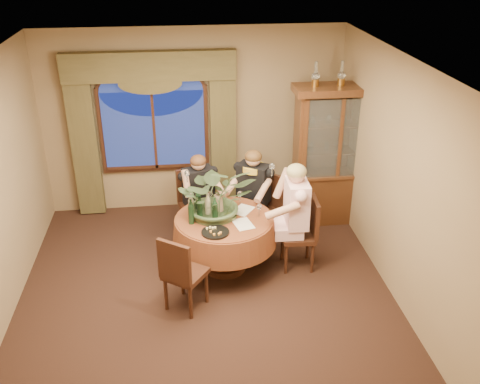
{
  "coord_description": "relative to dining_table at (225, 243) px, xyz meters",
  "views": [
    {
      "loc": [
        -0.22,
        -5.24,
        4.0
      ],
      "look_at": [
        0.48,
        0.61,
        1.1
      ],
      "focal_mm": 40.0,
      "sensor_mm": 36.0,
      "label": 1
    }
  ],
  "objects": [
    {
      "name": "chair_right",
      "position": [
        0.95,
        -0.05,
        0.1
      ],
      "size": [
        0.44,
        0.44,
        0.96
      ],
      "primitive_type": "cube",
      "rotation": [
        0.0,
        0.0,
        1.52
      ],
      "color": "black",
      "rests_on": "floor"
    },
    {
      "name": "wine_bottle_1",
      "position": [
        -0.41,
        0.06,
        0.54
      ],
      "size": [
        0.07,
        0.07,
        0.33
      ],
      "primitive_type": "cylinder",
      "color": "tan",
      "rests_on": "dining_table"
    },
    {
      "name": "cheese_platter",
      "position": [
        -0.14,
        -0.36,
        0.39
      ],
      "size": [
        0.33,
        0.33,
        0.02
      ],
      "primitive_type": "cylinder",
      "color": "black",
      "rests_on": "dining_table"
    },
    {
      "name": "wine_glass_person_scarf",
      "position": [
        0.24,
        0.37,
        0.46
      ],
      "size": [
        0.07,
        0.07,
        0.18
      ],
      "primitive_type": null,
      "color": "silver",
      "rests_on": "dining_table"
    },
    {
      "name": "drapery_left",
      "position": [
        -1.91,
        1.77,
        0.8
      ],
      "size": [
        0.38,
        0.14,
        2.32
      ],
      "primitive_type": "cube",
      "color": "#443D21",
      "rests_on": "floor"
    },
    {
      "name": "chair_back_right",
      "position": [
        0.59,
        0.64,
        0.1
      ],
      "size": [
        0.59,
        0.59,
        0.96
      ],
      "primitive_type": "cube",
      "rotation": [
        0.0,
        0.0,
        -3.88
      ],
      "color": "black",
      "rests_on": "floor"
    },
    {
      "name": "oil_lamp_left",
      "position": [
        1.37,
        1.14,
        1.88
      ],
      "size": [
        0.11,
        0.11,
        0.34
      ],
      "primitive_type": null,
      "color": "#A5722D",
      "rests_on": "china_cabinet"
    },
    {
      "name": "arched_transom",
      "position": [
        -0.88,
        1.82,
        1.71
      ],
      "size": [
        1.6,
        0.06,
        0.44
      ],
      "primitive_type": null,
      "color": "navy",
      "rests_on": "wall_back"
    },
    {
      "name": "wine_bottle_5",
      "position": [
        -0.31,
        0.21,
        0.54
      ],
      "size": [
        0.07,
        0.07,
        0.33
      ],
      "primitive_type": "cylinder",
      "color": "black",
      "rests_on": "dining_table"
    },
    {
      "name": "wine_bottle_3",
      "position": [
        -0.12,
        -0.09,
        0.54
      ],
      "size": [
        0.07,
        0.07,
        0.33
      ],
      "primitive_type": "cylinder",
      "color": "black",
      "rests_on": "dining_table"
    },
    {
      "name": "wine_glass_person_pink",
      "position": [
        0.44,
        -0.01,
        0.46
      ],
      "size": [
        0.07,
        0.07,
        0.18
      ],
      "primitive_type": null,
      "color": "silver",
      "rests_on": "dining_table"
    },
    {
      "name": "floor",
      "position": [
        -0.28,
        -0.61,
        -0.38
      ],
      "size": [
        5.0,
        5.0,
        0.0
      ],
      "primitive_type": "plane",
      "color": "black",
      "rests_on": "ground"
    },
    {
      "name": "person_scarf",
      "position": [
        0.48,
        0.72,
        0.31
      ],
      "size": [
        0.65,
        0.64,
        1.36
      ],
      "primitive_type": null,
      "rotation": [
        0.0,
        0.0,
        -3.72
      ],
      "color": "black",
      "rests_on": "floor"
    },
    {
      "name": "oil_lamp_right",
      "position": [
        2.09,
        1.14,
        1.88
      ],
      "size": [
        0.11,
        0.11,
        0.34
      ],
      "primitive_type": null,
      "color": "#A5722D",
      "rests_on": "china_cabinet"
    },
    {
      "name": "oil_lamp_center",
      "position": [
        1.73,
        1.14,
        1.88
      ],
      "size": [
        0.11,
        0.11,
        0.34
      ],
      "primitive_type": null,
      "color": "#A5722D",
      "rests_on": "china_cabinet"
    },
    {
      "name": "centerpiece_plant",
      "position": [
        -0.08,
        0.1,
        0.99
      ],
      "size": [
        0.96,
        1.06,
        0.83
      ],
      "primitive_type": "imported",
      "color": "#3D5333",
      "rests_on": "dining_table"
    },
    {
      "name": "person_back",
      "position": [
        -0.28,
        0.81,
        0.27
      ],
      "size": [
        0.58,
        0.55,
        1.29
      ],
      "primitive_type": null,
      "rotation": [
        0.0,
        0.0,
        -2.81
      ],
      "color": "black",
      "rests_on": "floor"
    },
    {
      "name": "wall_right",
      "position": [
        1.97,
        -0.61,
        1.02
      ],
      "size": [
        0.0,
        5.0,
        5.0
      ],
      "primitive_type": "plane",
      "rotation": [
        1.57,
        0.0,
        -1.57
      ],
      "color": "#846B4C",
      "rests_on": "ground"
    },
    {
      "name": "stoneware_vase",
      "position": [
        -0.06,
        0.14,
        0.5
      ],
      "size": [
        0.14,
        0.14,
        0.25
      ],
      "primitive_type": null,
      "color": "#8C6E58",
      "rests_on": "dining_table"
    },
    {
      "name": "chair_front_left",
      "position": [
        -0.52,
        -0.73,
        0.1
      ],
      "size": [
        0.59,
        0.59,
        0.96
      ],
      "primitive_type": "cube",
      "rotation": [
        0.0,
        0.0,
        -0.62
      ],
      "color": "black",
      "rests_on": "floor"
    },
    {
      "name": "wall_back",
      "position": [
        -0.28,
        1.89,
        1.02
      ],
      "size": [
        4.5,
        0.0,
        4.5
      ],
      "primitive_type": "plane",
      "rotation": [
        1.57,
        0.0,
        0.0
      ],
      "color": "#846B4C",
      "rests_on": "ground"
    },
    {
      "name": "olive_bowl",
      "position": [
        0.07,
        -0.05,
        0.4
      ],
      "size": [
        0.17,
        0.17,
        0.05
      ],
      "primitive_type": "imported",
      "color": "#455229",
      "rests_on": "dining_table"
    },
    {
      "name": "chair_back",
      "position": [
        -0.32,
        0.92,
        0.1
      ],
      "size": [
        0.53,
        0.53,
        0.96
      ],
      "primitive_type": "cube",
      "rotation": [
        0.0,
        0.0,
        -2.81
      ],
      "color": "black",
      "rests_on": "floor"
    },
    {
      "name": "tasting_paper_0",
      "position": [
        0.22,
        -0.19,
        0.38
      ],
      "size": [
        0.28,
        0.34,
        0.0
      ],
      "primitive_type": "cube",
      "rotation": [
        0.0,
        0.0,
        0.25
      ],
      "color": "white",
      "rests_on": "dining_table"
    },
    {
      "name": "wine_bottle_0",
      "position": [
        -0.41,
        -0.09,
        0.54
      ],
      "size": [
        0.07,
        0.07,
        0.33
      ],
      "primitive_type": "cylinder",
      "color": "black",
      "rests_on": "dining_table"
    },
    {
      "name": "wine_bottle_2",
      "position": [
        -0.3,
        -0.02,
        0.54
      ],
      "size": [
        0.07,
        0.07,
        0.33
      ],
      "primitive_type": "cylinder",
      "color": "black",
      "rests_on": "dining_table"
    },
    {
      "name": "wine_bottle_4",
      "position": [
        -0.2,
        0.04,
        0.54
      ],
      "size": [
        0.07,
        0.07,
        0.33
      ],
      "primitive_type": "cylinder",
      "color": "tan",
      "rests_on": "dining_table"
    },
    {
      "name": "drapery_right",
      "position": [
        0.15,
        1.77,
        0.8
      ],
      "size": [
        0.38,
        0.14,
        2.32
      ],
      "primitive_type": "cube",
      "color": "#443D21",
      "rests_on": "floor"
    },
    {
      "name": "dining_table",
      "position": [
        0.0,
        0.0,
        0.0
      ],
      "size": [
        1.49,
        1.49,
        0.75
      ],
      "primitive_type": "cylinder",
      "rotation": [
        0.0,
        0.0,
        0.12
      ],
      "color": "maroon",
      "rests_on": "floor"
    },
    {
      "name": "swag_valance",
      "position": [
        -0.88,
        1.74,
        1.9
      ],
      "size": [
        2.45,
        0.16,
        0.42
      ],
      "primitive_type": null,
      "color": "#443D21",
      "rests_on": "wall_back"
    },
    {
      "name": "person_pink",
      "position": [
        0.91,
        -0.03,
        0.35
      ],
      "size": [
        0.49,
        0.53,
        1.45
      ],
      "primitive_type": null,
      "rotation": [
        0.0,
        0.0,
        1.54
      ],
      "color": "#F6C6CE",
      "rests_on": "floor"
    },
    {
      "name": "china_cabinet",
      "position": [
        1.73,
        1.14,
        0.67
      ],
      "size": [
        1.29,
        0.51,
        2.08
      ],
      "primitive_type": "cube",
      "color": "#3D1F10",
      "rests_on": "floor"
    },
    {
      "name": "window",
      "position": [
        -0.88,
        1.82,
        0.92
      ],
      "size": [
        1.62,
        0.1,
        1.32
      ],
      "primitive_type": null,
      "color": "navy",
      "rests_on": "wall_back"
    },
    {
      "name": "wine_glass_person_back",
      "position": [
        -0.14,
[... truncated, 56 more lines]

